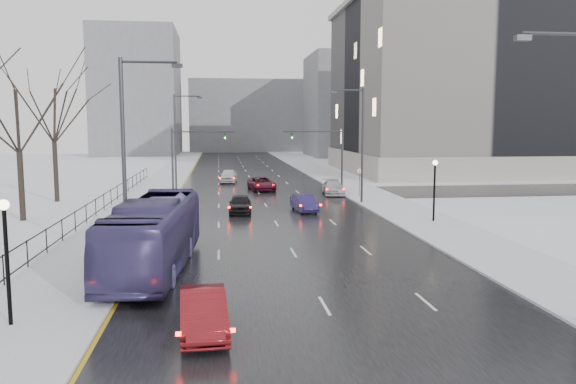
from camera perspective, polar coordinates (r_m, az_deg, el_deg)
name	(u,v)px	position (r m, az deg, el deg)	size (l,w,h in m)	color
road	(252,182)	(67.81, -3.68, 1.04)	(16.00, 150.00, 0.04)	black
cross_road	(259,194)	(55.91, -2.96, -0.20)	(130.00, 10.00, 0.04)	black
sidewalk_left	(163,182)	(68.01, -12.55, 0.96)	(5.00, 150.00, 0.16)	silver
sidewalk_right	(337,180)	(69.21, 5.03, 1.20)	(5.00, 150.00, 0.16)	silver
park_strip	(80,184)	(69.58, -20.36, 0.81)	(14.00, 150.00, 0.12)	white
tree_park_d	(23,222)	(44.16, -25.29, -2.77)	(8.75, 8.75, 12.50)	black
tree_park_e	(57,203)	(53.74, -22.38, -1.02)	(9.45, 9.45, 13.50)	black
iron_fence	(79,217)	(38.90, -20.47, -2.42)	(0.06, 70.00, 1.30)	black
streetlight_r_mid	(360,139)	(48.88, 7.32, 5.32)	(2.95, 0.25, 10.00)	#2D2D33
streetlight_l_near	(129,152)	(27.70, -15.90, 3.97)	(2.95, 0.25, 10.00)	#2D2D33
streetlight_l_far	(177,137)	(59.51, -11.18, 5.52)	(2.95, 0.25, 10.00)	#2D2D33
lamppost_l	(6,244)	(20.98, -26.73, -4.73)	(0.36, 0.36, 4.28)	black
lamppost_r_mid	(435,182)	(40.40, 14.67, 1.04)	(0.36, 0.36, 4.28)	black
mast_signal_right	(332,152)	(56.54, 4.46, 4.03)	(6.10, 0.33, 6.50)	#2D2D33
mast_signal_left	(184,153)	(55.52, -10.57, 3.88)	(6.10, 0.33, 6.50)	#2D2D33
no_uturn_sign	(359,174)	(53.19, 7.28, 1.87)	(0.60, 0.06, 2.70)	#2D2D33
civic_building	(485,95)	(88.48, 19.34, 9.29)	(41.00, 31.00, 24.80)	gray
bldg_far_right	(364,106)	(126.50, 7.68, 8.68)	(24.00, 20.00, 22.00)	slate
bldg_far_left	(138,93)	(133.76, -15.00, 9.69)	(18.00, 22.00, 28.00)	slate
bldg_far_center	(249,116)	(147.57, -3.99, 7.68)	(30.00, 18.00, 18.00)	slate
sedan_left_near	(203,312)	(19.15, -8.61, -11.94)	(1.50, 4.29, 1.41)	maroon
bus	(154,234)	(27.34, -13.42, -4.20)	(2.84, 12.16, 3.39)	#423A70
sedan_center_near	(240,204)	(43.80, -4.89, -1.20)	(1.71, 4.25, 1.45)	black
sedan_right_near	(304,203)	(44.45, 1.66, -1.14)	(1.40, 4.02, 1.33)	#231B51
sedan_right_cross	(262,184)	(58.71, -2.68, 0.86)	(2.33, 5.06, 1.41)	#470C21
sedan_right_far	(333,188)	(55.31, 4.61, 0.45)	(1.93, 4.76, 1.38)	#BAB8BE
sedan_center_far	(229,176)	(66.90, -6.06, 1.65)	(1.89, 4.70, 1.60)	silver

